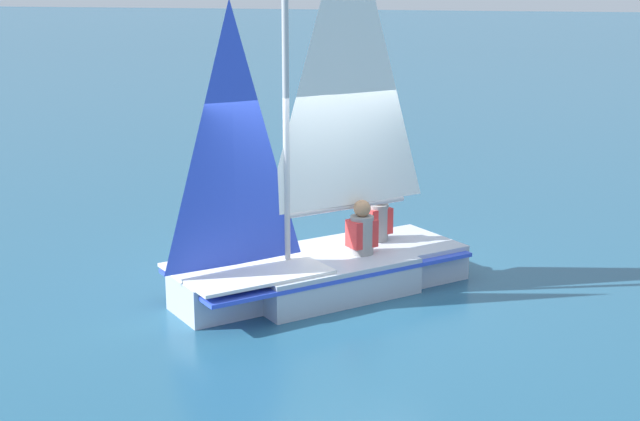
% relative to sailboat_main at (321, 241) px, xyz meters
% --- Properties ---
extents(ground_plane, '(260.00, 260.00, 0.00)m').
position_rel_sailboat_main_xyz_m(ground_plane, '(0.01, 0.01, -0.66)').
color(ground_plane, '#235675').
extents(sailboat_main, '(3.54, 3.87, 4.99)m').
position_rel_sailboat_main_xyz_m(sailboat_main, '(0.00, 0.00, 0.00)').
color(sailboat_main, '#B2BCCC').
rests_on(sailboat_main, ground_plane).
extents(sailor_helm, '(0.42, 0.43, 1.16)m').
position_rel_sailboat_main_xyz_m(sailor_helm, '(-0.45, -0.28, -0.04)').
color(sailor_helm, black).
rests_on(sailor_helm, ground_plane).
extents(sailor_crew, '(0.42, 0.43, 1.16)m').
position_rel_sailboat_main_xyz_m(sailor_crew, '(-0.47, -0.95, -0.03)').
color(sailor_crew, black).
rests_on(sailor_crew, ground_plane).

